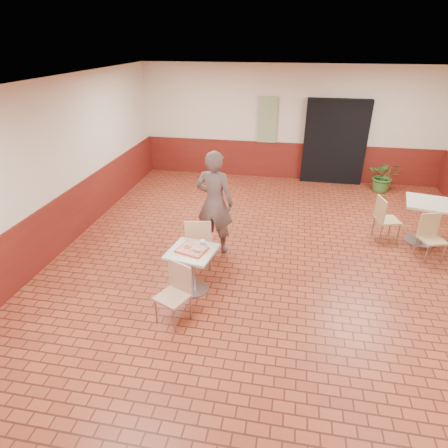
% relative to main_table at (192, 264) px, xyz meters
% --- Properties ---
extents(room_shell, '(8.01, 10.01, 3.01)m').
position_rel_main_table_xyz_m(room_shell, '(1.25, 0.55, 1.02)').
color(room_shell, brown).
rests_on(room_shell, ground).
extents(wainscot_band, '(8.00, 10.00, 1.00)m').
position_rel_main_table_xyz_m(wainscot_band, '(1.25, 0.55, 0.02)').
color(wainscot_band, '#5D1812').
rests_on(wainscot_band, ground).
extents(corridor_doorway, '(1.60, 0.22, 2.20)m').
position_rel_main_table_xyz_m(corridor_doorway, '(2.45, 5.43, 0.62)').
color(corridor_doorway, black).
rests_on(corridor_doorway, ground).
extents(promo_poster, '(0.50, 0.03, 1.20)m').
position_rel_main_table_xyz_m(promo_poster, '(0.65, 5.49, 1.12)').
color(promo_poster, gray).
rests_on(promo_poster, wainscot_band).
extents(main_table, '(0.68, 0.68, 0.71)m').
position_rel_main_table_xyz_m(main_table, '(0.00, 0.00, 0.00)').
color(main_table, '#BAAC95').
rests_on(main_table, ground).
extents(chair_main_front, '(0.53, 0.53, 0.86)m').
position_rel_main_table_xyz_m(chair_main_front, '(-0.05, -0.69, 0.00)').
color(chair_main_front, tan).
rests_on(chair_main_front, ground).
extents(chair_main_back, '(0.50, 0.50, 0.94)m').
position_rel_main_table_xyz_m(chair_main_back, '(-0.06, 0.65, 0.04)').
color(chair_main_back, tan).
rests_on(chair_main_back, ground).
extents(customer, '(0.76, 0.56, 1.90)m').
position_rel_main_table_xyz_m(customer, '(0.08, 1.30, 0.47)').
color(customer, brown).
rests_on(customer, ground).
extents(serving_tray, '(0.43, 0.33, 0.03)m').
position_rel_main_table_xyz_m(serving_tray, '(0.00, 0.00, 0.25)').
color(serving_tray, '#B12B0D').
rests_on(serving_tray, main_table).
extents(ring_donut, '(0.13, 0.13, 0.03)m').
position_rel_main_table_xyz_m(ring_donut, '(-0.08, 0.04, 0.28)').
color(ring_donut, '#C08546').
rests_on(ring_donut, serving_tray).
extents(long_john_donut, '(0.15, 0.11, 0.04)m').
position_rel_main_table_xyz_m(long_john_donut, '(0.09, -0.06, 0.28)').
color(long_john_donut, '#C6643A').
rests_on(long_john_donut, serving_tray).
extents(paper_cup, '(0.08, 0.08, 0.10)m').
position_rel_main_table_xyz_m(paper_cup, '(0.14, 0.12, 0.31)').
color(paper_cup, silver).
rests_on(paper_cup, serving_tray).
extents(second_table, '(0.80, 0.80, 0.84)m').
position_rel_main_table_xyz_m(second_table, '(3.96, 2.29, 0.09)').
color(second_table, '#B4AC91').
rests_on(second_table, ground).
extents(chair_second_left, '(0.49, 0.49, 0.88)m').
position_rel_main_table_xyz_m(chair_second_left, '(3.22, 2.26, 0.01)').
color(chair_second_left, tan).
rests_on(chair_second_left, ground).
extents(chair_second_front, '(0.48, 0.48, 0.83)m').
position_rel_main_table_xyz_m(chair_second_front, '(3.90, 1.71, -0.02)').
color(chair_second_front, tan).
rests_on(chair_second_front, ground).
extents(potted_plant, '(0.88, 0.81, 0.82)m').
position_rel_main_table_xyz_m(potted_plant, '(3.72, 4.95, -0.07)').
color(potted_plant, '#3B722D').
rests_on(potted_plant, ground).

